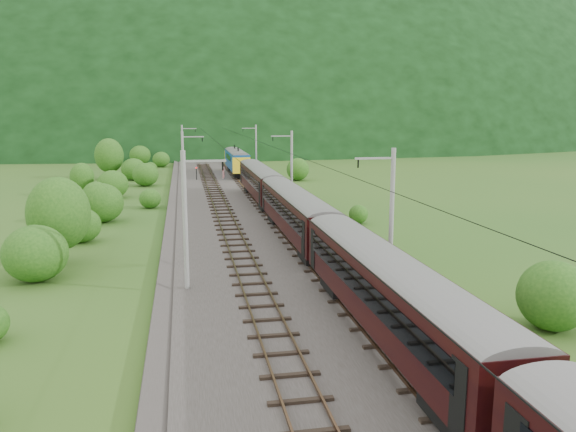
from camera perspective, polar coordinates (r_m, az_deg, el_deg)
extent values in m
plane|color=#27571B|center=(34.10, 0.39, -7.25)|extent=(600.00, 600.00, 0.00)
cube|color=#38332D|center=(43.56, -2.13, -3.11)|extent=(14.00, 220.00, 0.30)
cube|color=#523723|center=(43.15, -6.23, -2.83)|extent=(0.08, 220.00, 0.15)
cube|color=#523723|center=(43.27, -4.34, -2.76)|extent=(0.08, 220.00, 0.15)
cube|color=black|center=(43.23, -5.28, -2.97)|extent=(2.40, 220.00, 0.12)
cube|color=#523723|center=(43.75, 0.05, -2.58)|extent=(0.08, 220.00, 0.15)
cube|color=#523723|center=(44.03, 1.89, -2.50)|extent=(0.08, 220.00, 0.15)
cube|color=black|center=(43.92, 0.97, -2.71)|extent=(2.40, 220.00, 0.12)
cylinder|color=gray|center=(32.46, -10.41, -0.50)|extent=(0.28, 0.28, 8.00)
cube|color=gray|center=(32.02, -8.46, 5.55)|extent=(2.40, 0.12, 0.12)
cylinder|color=black|center=(32.10, -6.65, 5.07)|extent=(0.10, 0.10, 0.50)
cylinder|color=gray|center=(64.17, -10.60, 4.88)|extent=(0.28, 0.28, 8.00)
cube|color=gray|center=(63.95, -9.62, 7.94)|extent=(2.40, 0.12, 0.12)
cylinder|color=black|center=(63.99, -8.71, 7.70)|extent=(0.10, 0.10, 0.50)
cylinder|color=gray|center=(96.07, -10.66, 6.69)|extent=(0.28, 0.28, 8.00)
cube|color=gray|center=(95.92, -10.01, 8.74)|extent=(2.40, 0.12, 0.12)
cylinder|color=black|center=(95.95, -9.40, 8.58)|extent=(0.10, 0.10, 0.50)
cylinder|color=gray|center=(128.02, -10.70, 7.60)|extent=(0.28, 0.28, 8.00)
cube|color=gray|center=(127.91, -10.20, 9.14)|extent=(2.40, 0.12, 0.12)
cylinder|color=black|center=(127.93, -9.75, 9.02)|extent=(0.10, 0.10, 0.50)
cylinder|color=gray|center=(159.99, -10.72, 8.15)|extent=(0.28, 0.28, 8.00)
cube|color=gray|center=(159.91, -10.32, 9.38)|extent=(2.40, 0.12, 0.12)
cylinder|color=black|center=(159.92, -9.96, 9.28)|extent=(0.10, 0.10, 0.50)
cylinder|color=gray|center=(34.75, 10.48, 0.22)|extent=(0.28, 0.28, 8.00)
cube|color=gray|center=(33.90, 8.77, 5.82)|extent=(2.40, 0.12, 0.12)
cylinder|color=black|center=(33.61, 7.14, 5.30)|extent=(0.10, 0.10, 0.50)
cylinder|color=gray|center=(65.36, 0.37, 5.15)|extent=(0.28, 0.28, 8.00)
cube|color=gray|center=(64.91, -0.67, 8.13)|extent=(2.40, 0.12, 0.12)
cylinder|color=black|center=(64.76, -1.55, 7.85)|extent=(0.10, 0.10, 0.50)
cylinder|color=gray|center=(96.87, -3.26, 6.88)|extent=(0.28, 0.28, 8.00)
cube|color=gray|center=(96.57, -4.00, 8.88)|extent=(2.40, 0.12, 0.12)
cylinder|color=black|center=(96.47, -4.59, 8.70)|extent=(0.10, 0.10, 0.50)
cylinder|color=gray|center=(128.62, -5.12, 7.75)|extent=(0.28, 0.28, 8.00)
cube|color=gray|center=(128.40, -5.68, 9.26)|extent=(2.40, 0.12, 0.12)
cylinder|color=black|center=(128.32, -6.13, 9.11)|extent=(0.10, 0.10, 0.50)
cylinder|color=gray|center=(160.47, -6.24, 8.27)|extent=(0.28, 0.28, 8.00)
cube|color=gray|center=(160.29, -6.70, 9.48)|extent=(2.40, 0.12, 0.12)
cylinder|color=black|center=(160.23, -7.06, 9.36)|extent=(0.10, 0.10, 0.50)
cylinder|color=black|center=(42.18, -5.44, 5.97)|extent=(0.03, 198.00, 0.03)
cylinder|color=black|center=(42.88, 1.00, 6.09)|extent=(0.03, 198.00, 0.03)
ellipsoid|color=black|center=(292.13, -9.49, 8.33)|extent=(504.00, 360.00, 244.00)
cube|color=black|center=(24.98, 10.18, -7.56)|extent=(2.60, 19.74, 2.69)
cylinder|color=slate|center=(24.64, 10.27, -4.88)|extent=(2.60, 19.64, 2.60)
cube|color=black|center=(24.46, 7.29, -7.08)|extent=(0.05, 17.37, 1.03)
cube|color=black|center=(25.37, 13.01, -6.62)|extent=(0.05, 17.37, 1.03)
cube|color=black|center=(19.89, 17.41, -18.31)|extent=(1.97, 2.87, 0.81)
cube|color=black|center=(31.75, 5.65, -6.82)|extent=(1.97, 2.87, 0.81)
cube|color=black|center=(44.16, 0.79, 0.50)|extent=(2.60, 19.74, 2.69)
cylinder|color=slate|center=(43.97, 0.79, 2.05)|extent=(2.60, 19.64, 2.60)
cube|color=black|center=(43.87, -0.90, 0.86)|extent=(0.05, 17.37, 1.03)
cube|color=black|center=(44.38, 2.46, 0.96)|extent=(0.05, 17.37, 1.03)
cube|color=black|center=(37.93, 2.85, -3.89)|extent=(1.97, 2.87, 0.81)
cube|color=black|center=(51.16, -0.75, -0.11)|extent=(1.97, 2.87, 0.81)
cube|color=black|center=(64.15, -2.83, 3.62)|extent=(2.60, 19.74, 2.69)
cylinder|color=slate|center=(64.01, -2.84, 4.70)|extent=(2.60, 19.64, 2.60)
cube|color=black|center=(63.94, -4.01, 3.88)|extent=(0.05, 17.37, 1.03)
cube|color=black|center=(64.30, -1.67, 3.94)|extent=(0.05, 17.37, 1.03)
cube|color=black|center=(57.62, -1.88, 1.09)|extent=(1.97, 2.87, 0.81)
cube|color=black|center=(71.16, -3.58, 2.88)|extent=(1.97, 2.87, 0.81)
cube|color=#124A91|center=(92.37, -5.26, 5.70)|extent=(2.60, 16.15, 2.69)
cylinder|color=slate|center=(92.28, -5.27, 6.45)|extent=(2.60, 16.07, 2.60)
cube|color=black|center=(92.23, -6.08, 5.88)|extent=(0.05, 14.21, 1.03)
cube|color=black|center=(92.48, -4.44, 5.92)|extent=(0.05, 14.21, 1.03)
cube|color=black|center=(86.94, -4.89, 4.25)|extent=(1.97, 2.87, 0.81)
cube|color=black|center=(98.13, -5.56, 4.95)|extent=(1.97, 2.87, 0.81)
cube|color=yellow|center=(100.20, -5.69, 5.96)|extent=(2.65, 0.50, 2.42)
cube|color=yellow|center=(84.58, -4.75, 5.15)|extent=(2.65, 0.50, 2.42)
cube|color=black|center=(95.22, -5.45, 6.95)|extent=(0.08, 1.60, 0.81)
cylinder|color=red|center=(87.08, -6.61, 4.31)|extent=(0.17, 0.17, 1.60)
cylinder|color=red|center=(89.12, -6.52, 4.47)|extent=(0.18, 0.18, 1.66)
cylinder|color=black|center=(86.34, -9.28, 4.24)|extent=(0.12, 0.12, 1.76)
sphere|color=red|center=(86.25, -9.30, 4.86)|extent=(0.21, 0.21, 0.21)
ellipsoid|color=#1F4F15|center=(38.21, -24.28, -3.49)|extent=(3.95, 3.95, 3.55)
ellipsoid|color=#1F4F15|center=(48.26, -20.26, -0.89)|extent=(3.14, 3.14, 2.82)
ellipsoid|color=#1F4F15|center=(56.38, -18.43, 1.28)|extent=(4.18, 4.18, 3.76)
ellipsoid|color=#1F4F15|center=(63.30, -13.83, 1.73)|extent=(2.39, 2.39, 2.15)
ellipsoid|color=#1F4F15|center=(72.06, -17.40, 3.10)|extent=(3.80, 3.80, 3.42)
ellipsoid|color=#1F4F15|center=(82.50, -14.28, 4.10)|extent=(3.67, 3.67, 3.31)
ellipsoid|color=#1F4F15|center=(90.17, -15.42, 4.60)|extent=(3.77, 3.77, 3.40)
ellipsoid|color=#1F4F15|center=(98.28, -13.81, 4.74)|extent=(2.28, 2.28, 2.05)
ellipsoid|color=#1F4F15|center=(110.72, -12.76, 5.63)|extent=(3.26, 3.26, 2.94)
ellipsoid|color=#1F4F15|center=(117.58, -14.80, 6.02)|extent=(4.21, 4.21, 3.79)
ellipsoid|color=#1F4F15|center=(126.65, -14.65, 6.41)|extent=(4.64, 4.64, 4.18)
cylinder|color=black|center=(41.95, -22.09, -2.31)|extent=(0.24, 0.24, 3.30)
ellipsoid|color=#1F4F15|center=(41.60, -22.27, 0.22)|extent=(4.25, 4.25, 5.10)
cylinder|color=black|center=(55.64, -18.80, 0.32)|extent=(0.24, 0.24, 2.19)
ellipsoid|color=#1F4F15|center=(55.45, -18.87, 1.59)|extent=(2.82, 2.82, 3.38)
cylinder|color=black|center=(74.78, -20.13, 2.76)|extent=(0.24, 0.24, 2.29)
ellipsoid|color=#1F4F15|center=(74.63, -20.19, 3.75)|extent=(2.94, 2.94, 3.53)
cylinder|color=black|center=(92.79, -17.65, 4.66)|extent=(0.24, 0.24, 3.47)
ellipsoid|color=#1F4F15|center=(92.63, -17.72, 5.88)|extent=(4.46, 4.46, 5.35)
ellipsoid|color=#1F4F15|center=(30.13, 25.35, -7.63)|extent=(3.43, 3.43, 3.09)
ellipsoid|color=#1F4F15|center=(53.40, 7.17, 0.09)|extent=(1.81, 1.81, 1.63)
ellipsoid|color=#1F4F15|center=(86.53, 1.00, 4.65)|extent=(3.46, 3.46, 3.12)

